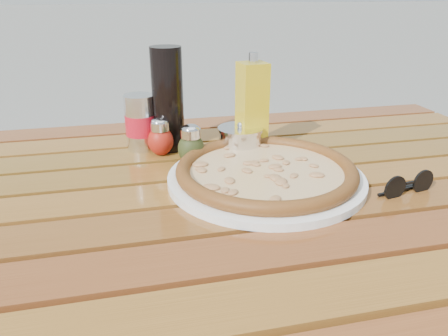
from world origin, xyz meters
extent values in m
cube|color=#331E0B|center=(0.64, 0.39, 0.35)|extent=(0.06, 0.06, 0.70)
cube|color=#33190B|center=(0.00, 0.00, 0.70)|extent=(1.36, 0.86, 0.04)
cube|color=#5E3510|center=(0.00, -0.30, 0.73)|extent=(1.40, 0.09, 0.03)
cube|color=#52240E|center=(0.00, -0.20, 0.73)|extent=(1.40, 0.09, 0.03)
cube|color=#50290E|center=(0.00, -0.10, 0.73)|extent=(1.40, 0.09, 0.03)
cube|color=#5D3310|center=(0.00, 0.00, 0.73)|extent=(1.40, 0.09, 0.03)
cube|color=#54320E|center=(0.00, 0.10, 0.73)|extent=(1.40, 0.09, 0.03)
cube|color=#54330E|center=(0.00, 0.20, 0.73)|extent=(1.40, 0.09, 0.03)
cube|color=#5F3610|center=(0.00, 0.30, 0.73)|extent=(1.40, 0.09, 0.03)
cube|color=#56260F|center=(0.00, 0.41, 0.73)|extent=(1.40, 0.09, 0.03)
cylinder|color=white|center=(0.08, 0.01, 0.76)|extent=(0.37, 0.37, 0.01)
cylinder|color=#FFE9B6|center=(0.08, 0.01, 0.77)|extent=(0.36, 0.36, 0.01)
torus|color=black|center=(0.08, 0.01, 0.77)|extent=(0.39, 0.39, 0.03)
ellipsoid|color=red|center=(-0.10, 0.19, 0.78)|extent=(0.07, 0.07, 0.06)
cylinder|color=silver|center=(-0.10, 0.19, 0.81)|extent=(0.05, 0.05, 0.02)
ellipsoid|color=silver|center=(-0.10, 0.19, 0.82)|extent=(0.04, 0.04, 0.02)
ellipsoid|color=#333B17|center=(-0.04, 0.13, 0.78)|extent=(0.06, 0.06, 0.06)
cylinder|color=silver|center=(-0.04, 0.13, 0.81)|extent=(0.04, 0.04, 0.02)
ellipsoid|color=silver|center=(-0.04, 0.13, 0.82)|extent=(0.04, 0.04, 0.02)
cylinder|color=black|center=(-0.07, 0.23, 0.86)|extent=(0.08, 0.08, 0.22)
cylinder|color=silver|center=(-0.13, 0.24, 0.81)|extent=(0.07, 0.07, 0.12)
cylinder|color=red|center=(-0.13, 0.24, 0.81)|extent=(0.07, 0.07, 0.04)
cube|color=gold|center=(0.10, 0.17, 0.84)|extent=(0.06, 0.06, 0.19)
cylinder|color=silver|center=(0.10, 0.17, 0.95)|extent=(0.02, 0.02, 0.02)
cylinder|color=silver|center=(0.07, 0.16, 0.78)|extent=(0.12, 0.12, 0.05)
cylinder|color=white|center=(0.07, 0.16, 0.81)|extent=(0.12, 0.12, 0.01)
sphere|color=silver|center=(0.07, 0.16, 0.81)|extent=(0.02, 0.02, 0.01)
cylinder|color=black|center=(0.27, -0.10, 0.77)|extent=(0.04, 0.01, 0.04)
cylinder|color=black|center=(0.33, -0.09, 0.77)|extent=(0.04, 0.01, 0.04)
cube|color=black|center=(0.30, -0.10, 0.77)|extent=(0.02, 0.01, 0.00)
cube|color=black|center=(0.29, -0.09, 0.75)|extent=(0.09, 0.02, 0.00)
cube|color=black|center=(0.31, -0.08, 0.75)|extent=(0.09, 0.02, 0.00)
camera|label=1|loc=(-0.16, -0.69, 1.08)|focal=35.00mm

